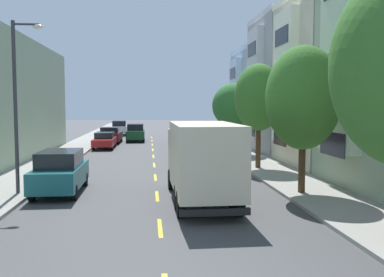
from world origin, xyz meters
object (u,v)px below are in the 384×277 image
object	(u,v)px
street_tree_second	(303,98)
parked_wagon_sky	(183,128)
parked_suv_teal	(60,171)
parked_sedan_champagne	(191,135)
street_lamp	(18,95)
parked_wagon_red	(105,140)
moving_forest_sedan	(136,132)
delivery_box_truck	(202,157)
parked_suv_silver	(119,128)
street_tree_farthest	(234,105)
parked_suv_orange	(201,139)
street_tree_third	(259,98)
parked_pickup_burgundy	(111,135)

from	to	relation	value
street_tree_second	parked_wagon_sky	size ratio (longest dim) A/B	1.37
parked_suv_teal	parked_sedan_champagne	world-z (taller)	parked_suv_teal
street_lamp	parked_wagon_red	distance (m)	21.38
moving_forest_sedan	parked_wagon_red	bearing A→B (deg)	-108.31
delivery_box_truck	parked_suv_silver	bearing A→B (deg)	98.39
street_tree_farthest	parked_suv_silver	xyz separation A→B (m)	(-10.62, 24.33, -2.98)
street_lamp	parked_suv_orange	distance (m)	21.36
street_lamp	delivery_box_truck	world-z (taller)	street_lamp
street_tree_third	street_lamp	distance (m)	14.06
street_tree_second	street_tree_third	xyz separation A→B (m)	(-0.00, 7.76, 0.15)
parked_pickup_burgundy	street_tree_third	bearing A→B (deg)	-61.83
street_tree_second	parked_suv_teal	bearing A→B (deg)	171.47
parked_pickup_burgundy	parked_suv_silver	size ratio (longest dim) A/B	1.10
street_lamp	parked_wagon_red	bearing A→B (deg)	85.79
street_tree_second	parked_sedan_champagne	world-z (taller)	street_tree_second
delivery_box_truck	parked_sedan_champagne	bearing A→B (deg)	85.22
delivery_box_truck	parked_wagon_red	world-z (taller)	delivery_box_truck
street_lamp	parked_suv_orange	bearing A→B (deg)	61.00
parked_wagon_red	parked_suv_silver	xyz separation A→B (m)	(0.19, 17.78, 0.18)
street_tree_third	street_tree_farthest	xyz separation A→B (m)	(0.00, 7.76, -0.49)
street_tree_second	parked_suv_silver	size ratio (longest dim) A/B	1.34
moving_forest_sedan	parked_suv_silver	bearing A→B (deg)	103.77
street_tree_second	parked_pickup_burgundy	xyz separation A→B (m)	(-10.71, 27.76, -3.49)
parked_sedan_champagne	street_lamp	bearing A→B (deg)	-110.15
street_tree_second	parked_sedan_champagne	distance (m)	29.35
street_lamp	parked_suv_teal	world-z (taller)	street_lamp
parked_suv_teal	delivery_box_truck	bearing A→B (deg)	-22.95
street_tree_second	street_lamp	distance (m)	12.40
street_tree_farthest	parked_suv_silver	distance (m)	26.72
parked_pickup_burgundy	moving_forest_sedan	bearing A→B (deg)	41.08
parked_wagon_red	parked_wagon_sky	distance (m)	20.69
parked_suv_orange	parked_sedan_champagne	world-z (taller)	parked_suv_orange
parked_wagon_sky	moving_forest_sedan	size ratio (longest dim) A/B	0.99
parked_wagon_red	parked_sedan_champagne	bearing A→B (deg)	38.73
moving_forest_sedan	parked_suv_teal	bearing A→B (deg)	-95.20
parked_wagon_sky	parked_pickup_burgundy	world-z (taller)	parked_pickup_burgundy
parked_suv_teal	parked_wagon_red	bearing A→B (deg)	90.08
parked_wagon_sky	parked_suv_silver	bearing A→B (deg)	-173.74
delivery_box_truck	parked_wagon_red	size ratio (longest dim) A/B	1.56
parked_wagon_sky	parked_sedan_champagne	distance (m)	11.73
street_lamp	parked_wagon_red	world-z (taller)	street_lamp
parked_suv_silver	parked_wagon_sky	bearing A→B (deg)	6.26
street_tree_second	parked_suv_orange	world-z (taller)	street_tree_second
parked_wagon_sky	parked_sedan_champagne	bearing A→B (deg)	-90.35
street_tree_second	delivery_box_truck	distance (m)	5.30
parked_suv_orange	parked_suv_teal	bearing A→B (deg)	-115.81
street_tree_second	parked_wagon_red	distance (m)	24.82
street_lamp	moving_forest_sedan	xyz separation A→B (m)	(4.16, 28.91, -3.45)
parked_wagon_red	street_tree_third	bearing A→B (deg)	-52.93
street_tree_third	moving_forest_sedan	distance (m)	23.92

